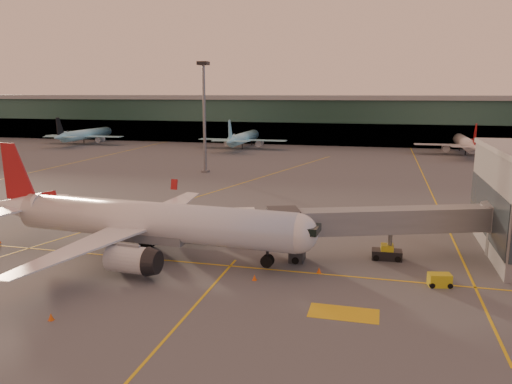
% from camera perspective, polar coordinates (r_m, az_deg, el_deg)
% --- Properties ---
extents(ground, '(600.00, 600.00, 0.00)m').
position_cam_1_polar(ground, '(52.63, -9.87, -9.67)').
color(ground, '#4C4F54').
rests_on(ground, ground).
extents(taxi_markings, '(100.12, 173.00, 0.01)m').
position_cam_1_polar(taxi_markings, '(95.30, -3.04, 0.00)').
color(taxi_markings, yellow).
rests_on(taxi_markings, ground).
extents(terminal, '(400.00, 20.00, 17.60)m').
position_cam_1_polar(terminal, '(187.89, 8.02, 8.19)').
color(terminal, '#19382D').
rests_on(terminal, ground).
extents(mast_west_near, '(2.40, 2.40, 25.60)m').
position_cam_1_polar(mast_west_near, '(117.95, -5.95, 9.41)').
color(mast_west_near, slate).
rests_on(mast_west_near, ground).
extents(distant_aircraft_row, '(350.00, 34.00, 13.00)m').
position_cam_1_polar(distant_aircraft_row, '(164.07, 10.79, 4.59)').
color(distant_aircraft_row, '#96E7FB').
rests_on(distant_aircraft_row, ground).
extents(main_airplane, '(41.79, 37.66, 12.61)m').
position_cam_1_polar(main_airplane, '(58.85, -12.84, -3.33)').
color(main_airplane, silver).
rests_on(main_airplane, ground).
extents(jet_bridge, '(28.07, 12.73, 6.13)m').
position_cam_1_polar(jet_bridge, '(58.70, 16.56, -3.34)').
color(jet_bridge, slate).
rests_on(jet_bridge, ground).
extents(catering_truck, '(5.83, 4.10, 4.15)m').
position_cam_1_polar(catering_truck, '(63.43, -2.47, -3.61)').
color(catering_truck, red).
rests_on(catering_truck, ground).
extents(gpu_cart, '(2.39, 1.71, 1.28)m').
position_cam_1_polar(gpu_cart, '(52.78, 20.25, -9.44)').
color(gpu_cart, gold).
rests_on(gpu_cart, ground).
extents(pushback_tug, '(3.40, 1.93, 1.72)m').
position_cam_1_polar(pushback_tug, '(59.10, 14.72, -6.80)').
color(pushback_tug, black).
rests_on(pushback_tug, ground).
extents(cone_nose, '(0.48, 0.48, 0.61)m').
position_cam_1_polar(cone_nose, '(53.55, 7.22, -8.87)').
color(cone_nose, '#E9550C').
rests_on(cone_nose, ground).
extents(cone_wing_right, '(0.48, 0.48, 0.62)m').
position_cam_1_polar(cone_wing_right, '(46.20, -22.38, -13.06)').
color(cone_wing_right, '#E9550C').
rests_on(cone_wing_right, ground).
extents(cone_wing_left, '(0.38, 0.38, 0.48)m').
position_cam_1_polar(cone_wing_left, '(75.77, -7.60, -2.88)').
color(cone_wing_left, '#E9550C').
rests_on(cone_wing_left, ground).
extents(cone_fwd, '(0.47, 0.47, 0.60)m').
position_cam_1_polar(cone_fwd, '(51.21, -0.17, -9.75)').
color(cone_fwd, '#E9550C').
rests_on(cone_fwd, ground).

